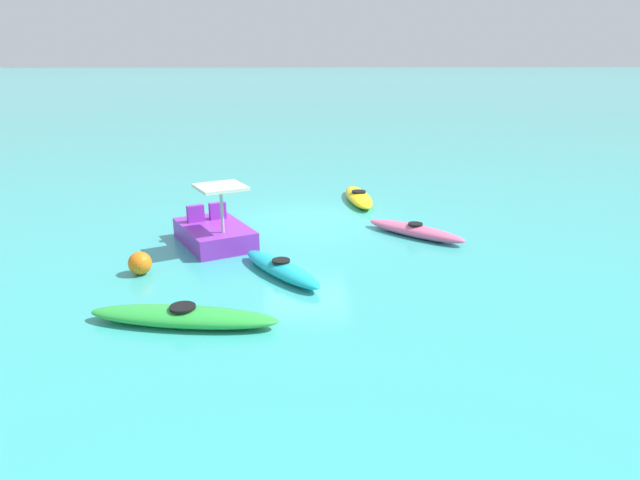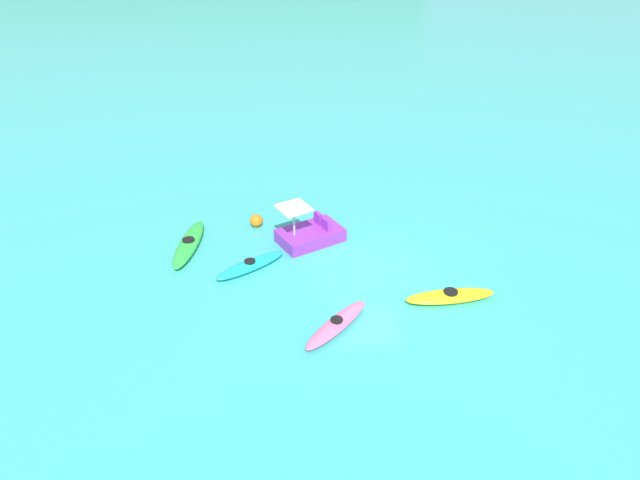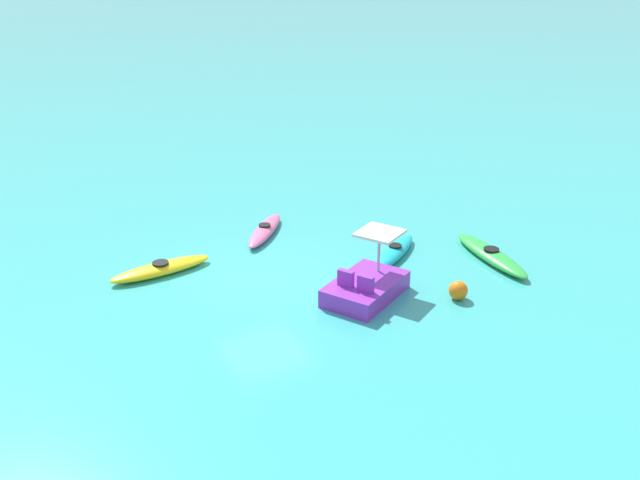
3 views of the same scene
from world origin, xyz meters
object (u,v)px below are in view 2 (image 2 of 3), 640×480
(kayak_pink, at_px, (337,324))
(kayak_cyan, at_px, (250,265))
(kayak_green, at_px, (189,244))
(pedal_boat_purple, at_px, (310,234))
(buoy_orange, at_px, (256,221))
(kayak_yellow, at_px, (450,296))

(kayak_pink, bearing_deg, kayak_cyan, 125.79)
(kayak_pink, bearing_deg, kayak_green, 132.34)
(kayak_green, bearing_deg, pedal_boat_purple, -0.81)
(kayak_cyan, distance_m, pedal_boat_purple, 2.89)
(kayak_cyan, relative_size, buoy_orange, 5.21)
(kayak_pink, xyz_separation_m, pedal_boat_purple, (-0.28, 5.32, 0.17))
(kayak_pink, bearing_deg, kayak_yellow, 14.23)
(kayak_pink, distance_m, kayak_green, 7.29)
(kayak_cyan, xyz_separation_m, kayak_pink, (2.61, -3.62, -0.00))
(kayak_pink, relative_size, buoy_orange, 4.87)
(kayak_cyan, height_order, buoy_orange, buoy_orange)
(kayak_cyan, height_order, kayak_pink, same)
(kayak_green, relative_size, pedal_boat_purple, 1.27)
(kayak_yellow, relative_size, pedal_boat_purple, 1.09)
(kayak_pink, relative_size, pedal_boat_purple, 0.90)
(kayak_cyan, xyz_separation_m, buoy_orange, (0.29, 3.13, 0.10))
(pedal_boat_purple, bearing_deg, kayak_pink, -86.94)
(kayak_cyan, bearing_deg, kayak_green, 142.46)
(kayak_cyan, xyz_separation_m, kayak_green, (-2.30, 1.77, -0.00))
(kayak_yellow, height_order, kayak_green, same)
(kayak_pink, xyz_separation_m, buoy_orange, (-2.32, 6.75, 0.10))
(kayak_pink, xyz_separation_m, kayak_green, (-4.91, 5.39, 0.00))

